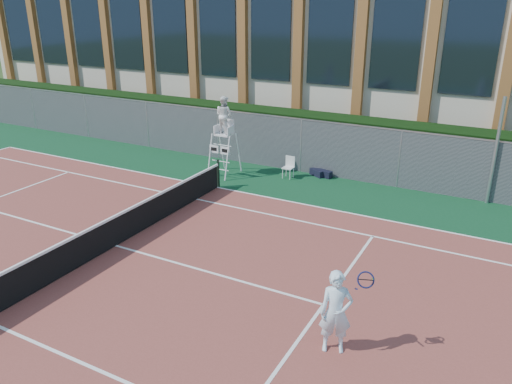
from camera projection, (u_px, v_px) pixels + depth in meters
The scene contains 13 objects.
ground at pixel (116, 247), 14.44m from camera, with size 120.00×120.00×0.00m, color #233814.
apron at pixel (139, 233), 15.26m from camera, with size 36.00×20.00×0.01m, color #0E3E20.
tennis_court at pixel (116, 246), 14.43m from camera, with size 23.77×10.97×0.02m, color brown.
tennis_net at pixel (114, 230), 14.25m from camera, with size 0.10×11.30×1.10m.
fence at pixel (258, 140), 21.29m from camera, with size 40.00×0.06×2.20m, color #595E60, non-canonical shape.
hedge at pixel (270, 134), 22.28m from camera, with size 40.00×1.40×2.20m, color black.
building at pixel (335, 49), 27.74m from camera, with size 45.00×10.60×8.22m.
steel_pole at pixel (495, 152), 16.90m from camera, with size 0.12×0.12×3.75m, color #9EA0A5.
umpire_chair at pixel (224, 117), 19.65m from camera, with size 0.90×1.39×3.24m.
plastic_chair at pixel (289, 165), 19.93m from camera, with size 0.41×0.41×0.86m.
sports_bag_near at pixel (324, 174), 20.09m from camera, with size 0.65×0.26×0.28m, color black.
sports_bag_far at pixel (317, 173), 20.22m from camera, with size 0.66×0.29×0.27m, color black.
tennis_player at pixel (336, 312), 9.81m from camera, with size 1.04×0.77×1.78m.
Camera 1 is at (9.67, -9.48, 6.64)m, focal length 35.00 mm.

